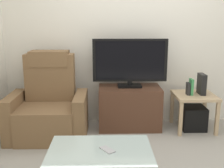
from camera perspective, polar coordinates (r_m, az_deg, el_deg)
ground_plane at (r=3.23m, az=6.61°, el=-14.21°), size 6.40×6.40×0.00m
wall_back at (r=4.00m, az=4.89°, el=10.51°), size 6.40×0.06×2.60m
tv_stand at (r=3.87m, az=3.61°, el=-4.79°), size 0.84×0.49×0.58m
television at (r=3.74m, az=3.72°, el=4.57°), size 1.00×0.20×0.65m
recliner_armchair at (r=3.68m, az=-12.90°, el=-4.72°), size 0.98×0.78×1.08m
side_table at (r=3.93m, az=16.53°, el=-3.16°), size 0.54×0.54×0.49m
subwoofer_box at (r=4.01m, az=16.29°, el=-6.67°), size 0.32×0.32×0.32m
book_leftmost at (r=3.84m, az=15.36°, el=-0.94°), size 0.03×0.10×0.17m
book_middle at (r=3.85m, az=15.97°, el=-0.57°), size 0.03×0.12×0.22m
game_console at (r=3.92m, az=17.95°, el=-0.01°), size 0.07×0.20×0.28m
coffee_table at (r=2.48m, az=-2.46°, el=-13.79°), size 0.90×0.60×0.38m
cell_phone at (r=2.45m, az=-0.97°, el=-13.34°), size 0.14×0.16×0.01m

